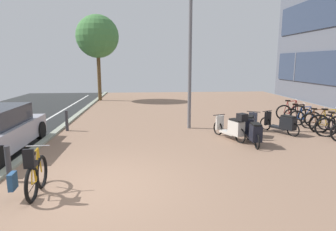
% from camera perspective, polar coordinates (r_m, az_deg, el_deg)
% --- Properties ---
extents(ground, '(21.00, 40.00, 0.13)m').
position_cam_1_polar(ground, '(6.63, -1.03, -13.69)').
color(ground, black).
extents(bicycle_foreground, '(0.64, 1.40, 1.10)m').
position_cam_1_polar(bicycle_foreground, '(6.65, -24.88, -10.75)').
color(bicycle_foreground, black).
rests_on(bicycle_foreground, ground).
extents(bicycle_rack_01, '(1.25, 0.81, 1.03)m').
position_cam_1_polar(bicycle_rack_01, '(12.03, 30.16, -2.14)').
color(bicycle_rack_01, black).
rests_on(bicycle_rack_01, ground).
extents(bicycle_rack_02, '(1.34, 0.62, 1.03)m').
position_cam_1_polar(bicycle_rack_02, '(12.67, 29.10, -1.46)').
color(bicycle_rack_02, black).
rests_on(bicycle_rack_02, ground).
extents(bicycle_rack_03, '(1.16, 0.69, 0.93)m').
position_cam_1_polar(bicycle_rack_03, '(13.21, 27.39, -1.01)').
color(bicycle_rack_03, black).
rests_on(bicycle_rack_03, ground).
extents(bicycle_rack_04, '(1.15, 0.72, 0.93)m').
position_cam_1_polar(bicycle_rack_04, '(13.69, 25.34, -0.47)').
color(bicycle_rack_04, black).
rests_on(bicycle_rack_04, ground).
extents(bicycle_rack_05, '(1.26, 0.49, 0.93)m').
position_cam_1_polar(bicycle_rack_05, '(14.30, 24.29, 0.03)').
color(bicycle_rack_05, black).
rests_on(bicycle_rack_05, ground).
extents(bicycle_rack_06, '(1.34, 0.51, 1.01)m').
position_cam_1_polar(bicycle_rack_06, '(14.87, 23.04, 0.60)').
color(bicycle_rack_06, black).
rests_on(bicycle_rack_06, ground).
extents(scooter_near, '(0.53, 1.68, 0.80)m').
position_cam_1_polar(scooter_near, '(9.89, 16.55, -3.32)').
color(scooter_near, black).
rests_on(scooter_near, ground).
extents(scooter_mid, '(0.95, 1.60, 0.81)m').
position_cam_1_polar(scooter_mid, '(11.81, 21.64, -1.46)').
color(scooter_mid, black).
rests_on(scooter_mid, ground).
extents(scooter_far, '(0.90, 1.67, 1.04)m').
position_cam_1_polar(scooter_far, '(10.33, 12.67, -2.23)').
color(scooter_far, black).
rests_on(scooter_far, ground).
extents(scooter_extra, '(0.94, 1.51, 0.82)m').
position_cam_1_polar(scooter_extra, '(11.20, 15.85, -1.67)').
color(scooter_extra, black).
rests_on(scooter_extra, ground).
extents(lamp_post, '(0.20, 0.52, 5.41)m').
position_cam_1_polar(lamp_post, '(11.72, 4.35, 12.07)').
color(lamp_post, slate).
rests_on(lamp_post, ground).
extents(street_tree, '(2.91, 2.91, 5.87)m').
position_cam_1_polar(street_tree, '(21.10, -13.72, 14.84)').
color(street_tree, brown).
rests_on(street_tree, ground).
extents(bollard_near, '(0.12, 0.12, 0.84)m').
position_cam_1_polar(bollard_near, '(7.56, -28.94, -8.35)').
color(bollard_near, '#38383D').
rests_on(bollard_near, ground).
extents(bollard_far, '(0.12, 0.12, 0.82)m').
position_cam_1_polar(bollard_far, '(12.12, -19.33, -0.96)').
color(bollard_far, '#38383D').
rests_on(bollard_far, ground).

